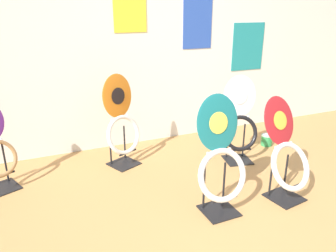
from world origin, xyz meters
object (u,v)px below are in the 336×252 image
at_px(toilet_seat_display_white_plain, 240,124).
at_px(toilet_seat_display_teal_sax, 221,164).
at_px(toilet_seat_display_orange_sun, 121,124).
at_px(paint_can, 267,139).
at_px(toilet_seat_display_crimson_swirl, 287,157).

bearing_deg(toilet_seat_display_white_plain, toilet_seat_display_teal_sax, -133.12).
height_order(toilet_seat_display_teal_sax, toilet_seat_display_orange_sun, toilet_seat_display_teal_sax).
height_order(toilet_seat_display_orange_sun, paint_can, toilet_seat_display_orange_sun).
height_order(toilet_seat_display_white_plain, toilet_seat_display_orange_sun, toilet_seat_display_orange_sun).
distance_m(toilet_seat_display_teal_sax, toilet_seat_display_white_plain, 1.03).
bearing_deg(toilet_seat_display_orange_sun, toilet_seat_display_white_plain, -18.71).
xyz_separation_m(toilet_seat_display_orange_sun, paint_can, (1.77, -0.19, -0.38)).
bearing_deg(toilet_seat_display_white_plain, paint_can, 20.46).
xyz_separation_m(toilet_seat_display_crimson_swirl, toilet_seat_display_orange_sun, (-1.13, 1.19, 0.07)).
distance_m(toilet_seat_display_white_plain, toilet_seat_display_orange_sun, 1.26).
height_order(toilet_seat_display_white_plain, paint_can, toilet_seat_display_white_plain).
height_order(toilet_seat_display_teal_sax, toilet_seat_display_crimson_swirl, toilet_seat_display_teal_sax).
relative_size(toilet_seat_display_teal_sax, toilet_seat_display_orange_sun, 1.00).
height_order(toilet_seat_display_crimson_swirl, paint_can, toilet_seat_display_crimson_swirl).
distance_m(toilet_seat_display_crimson_swirl, paint_can, 1.23).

